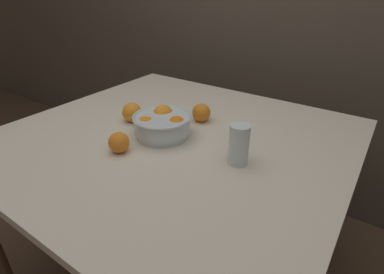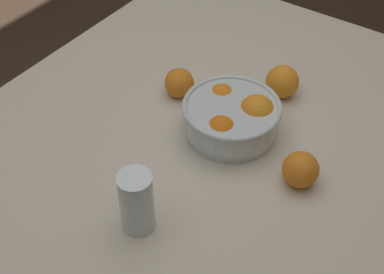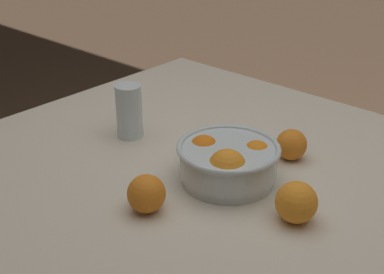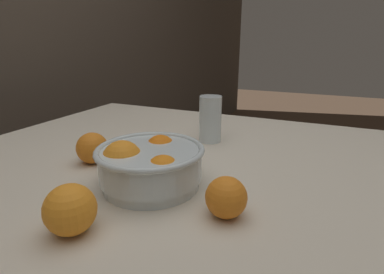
# 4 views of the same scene
# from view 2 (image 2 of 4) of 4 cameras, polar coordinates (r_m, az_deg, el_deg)

# --- Properties ---
(dining_table) EXTENTS (1.26, 1.18, 0.76)m
(dining_table) POSITION_cam_2_polar(r_m,az_deg,el_deg) (1.24, 4.37, -3.17)
(dining_table) COLOR beige
(dining_table) RESTS_ON ground_plane
(fruit_bowl) EXTENTS (0.22, 0.22, 0.10)m
(fruit_bowl) POSITION_cam_2_polar(r_m,az_deg,el_deg) (1.19, 4.35, 2.15)
(fruit_bowl) COLOR silver
(fruit_bowl) RESTS_ON dining_table
(juice_glass) EXTENTS (0.07, 0.07, 0.14)m
(juice_glass) POSITION_cam_2_polar(r_m,az_deg,el_deg) (1.01, -5.87, -7.20)
(juice_glass) COLOR #F4A314
(juice_glass) RESTS_ON dining_table
(orange_loose_near_bowl) EXTENTS (0.08, 0.08, 0.08)m
(orange_loose_near_bowl) POSITION_cam_2_polar(r_m,az_deg,el_deg) (1.11, 11.50, -3.43)
(orange_loose_near_bowl) COLOR orange
(orange_loose_near_bowl) RESTS_ON dining_table
(orange_loose_front) EXTENTS (0.07, 0.07, 0.07)m
(orange_loose_front) POSITION_cam_2_polar(r_m,az_deg,el_deg) (1.30, -1.38, 5.79)
(orange_loose_front) COLOR orange
(orange_loose_front) RESTS_ON dining_table
(orange_loose_aside) EXTENTS (0.08, 0.08, 0.08)m
(orange_loose_aside) POSITION_cam_2_polar(r_m,az_deg,el_deg) (1.32, 9.57, 5.86)
(orange_loose_aside) COLOR orange
(orange_loose_aside) RESTS_ON dining_table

